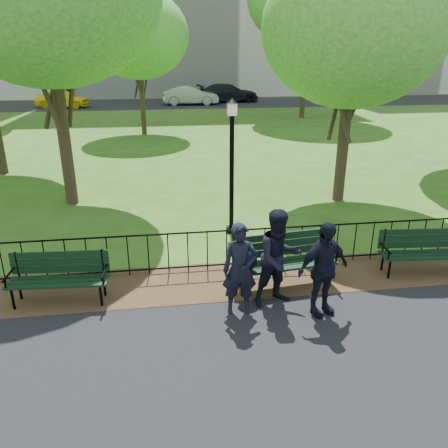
{
  "coord_description": "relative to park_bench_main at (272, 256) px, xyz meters",
  "views": [
    {
      "loc": [
        -1.83,
        -6.12,
        4.24
      ],
      "look_at": [
        -0.73,
        1.5,
        1.23
      ],
      "focal_mm": 35.0,
      "sensor_mm": 36.0,
      "label": 1
    }
  ],
  "objects": [
    {
      "name": "ground",
      "position": [
        -0.14,
        -1.12,
        -0.67
      ],
      "size": [
        120.0,
        120.0,
        0.0
      ],
      "primitive_type": "plane",
      "color": "#2F5516"
    },
    {
      "name": "dirt_strip",
      "position": [
        -0.14,
        0.38,
        -0.66
      ],
      "size": [
        60.0,
        1.6,
        0.01
      ],
      "primitive_type": "cube",
      "color": "#332714",
      "rests_on": "ground"
    },
    {
      "name": "far_street",
      "position": [
        -0.14,
        33.88,
        -0.66
      ],
      "size": [
        70.0,
        9.0,
        0.01
      ],
      "primitive_type": "cube",
      "color": "black",
      "rests_on": "ground"
    },
    {
      "name": "iron_fence",
      "position": [
        -0.14,
        0.88,
        -0.17
      ],
      "size": [
        24.06,
        0.06,
        1.0
      ],
      "color": "black",
      "rests_on": "ground"
    },
    {
      "name": "park_bench_main",
      "position": [
        0.0,
        0.0,
        0.0
      ],
      "size": [
        2.03,
        0.83,
        1.12
      ],
      "rotation": [
        0.0,
        0.0,
        0.12
      ],
      "color": "black",
      "rests_on": "ground"
    },
    {
      "name": "park_bench_left_a",
      "position": [
        -3.91,
        0.1,
        -0.1
      ],
      "size": [
        1.79,
        0.66,
        1.0
      ],
      "rotation": [
        0.0,
        0.0,
        -0.07
      ],
      "color": "black",
      "rests_on": "ground"
    },
    {
      "name": "park_bench_right_a",
      "position": [
        3.19,
        0.21,
        -0.11
      ],
      "size": [
        1.77,
        0.68,
        0.98
      ],
      "rotation": [
        0.0,
        0.0,
        -0.09
      ],
      "color": "black",
      "rests_on": "ground"
    },
    {
      "name": "lamppost",
      "position": [
        -0.32,
        2.89,
        1.12
      ],
      "size": [
        0.3,
        0.3,
        3.3
      ],
      "color": "black",
      "rests_on": "ground"
    },
    {
      "name": "tree_near_e",
      "position": [
        3.39,
        5.05,
        4.23
      ],
      "size": [
        5.07,
        5.07,
        7.06
      ],
      "color": "#2D2116",
      "rests_on": "ground"
    },
    {
      "name": "tree_far_c",
      "position": [
        -2.86,
        18.0,
        4.48
      ],
      "size": [
        5.33,
        5.33,
        7.42
      ],
      "color": "#2D2116",
      "rests_on": "ground"
    },
    {
      "name": "person_left",
      "position": [
        -0.76,
        -0.76,
        0.16
      ],
      "size": [
        0.63,
        0.44,
        1.64
      ],
      "primitive_type": "imported",
      "rotation": [
        0.0,
        0.0,
        -0.07
      ],
      "color": "black",
      "rests_on": "asphalt_path"
    },
    {
      "name": "person_mid",
      "position": [
        -0.03,
        -0.55,
        0.23
      ],
      "size": [
        0.95,
        0.66,
        1.78
      ],
      "primitive_type": "imported",
      "rotation": [
        0.0,
        0.0,
        0.26
      ],
      "color": "black",
      "rests_on": "asphalt_path"
    },
    {
      "name": "person_right",
      "position": [
        0.62,
        -0.99,
        0.19
      ],
      "size": [
        1.07,
        0.69,
        1.7
      ],
      "primitive_type": "imported",
      "rotation": [
        0.0,
        0.0,
        0.31
      ],
      "color": "black",
      "rests_on": "asphalt_path"
    },
    {
      "name": "taxi",
      "position": [
        -9.92,
        31.86,
        0.08
      ],
      "size": [
        4.57,
        2.56,
        1.47
      ],
      "primitive_type": "imported",
      "rotation": [
        0.0,
        0.0,
        1.37
      ],
      "color": "yellow",
      "rests_on": "far_street"
    },
    {
      "name": "sedan_silver",
      "position": [
        0.84,
        32.48,
        0.14
      ],
      "size": [
        4.91,
        1.93,
        1.59
      ],
      "primitive_type": "imported",
      "rotation": [
        0.0,
        0.0,
        1.52
      ],
      "color": "#ADB0B5",
      "rests_on": "far_street"
    },
    {
      "name": "sedan_dark",
      "position": [
        4.43,
        34.28,
        0.16
      ],
      "size": [
        5.83,
        2.8,
        1.64
      ],
      "primitive_type": "imported",
      "rotation": [
        0.0,
        0.0,
        1.66
      ],
      "color": "black",
      "rests_on": "far_street"
    }
  ]
}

